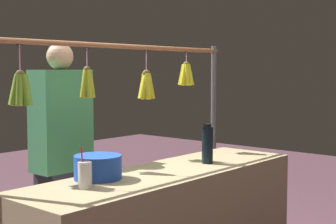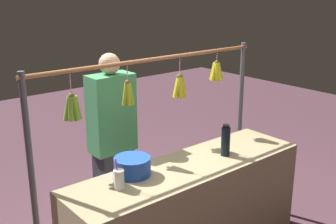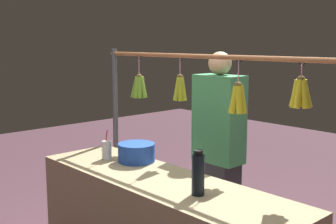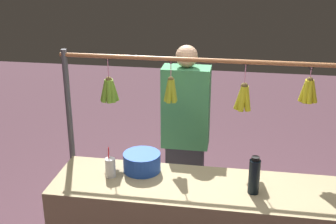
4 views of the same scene
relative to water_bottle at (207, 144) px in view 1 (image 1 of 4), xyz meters
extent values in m
cylinder|color=#4C4C51|center=(-0.71, -0.46, -0.15)|extent=(0.04, 0.04, 1.65)
cylinder|color=#9E6038|center=(0.36, -0.46, 0.64)|extent=(2.19, 0.03, 0.03)
torus|color=black|center=(-0.35, -0.46, 0.62)|extent=(0.04, 0.01, 0.04)
cylinder|color=pink|center=(-0.35, -0.46, 0.57)|extent=(0.01, 0.01, 0.09)
sphere|color=brown|center=(-0.35, -0.46, 0.53)|extent=(0.05, 0.05, 0.05)
cylinder|color=gold|center=(-0.32, -0.46, 0.45)|extent=(0.07, 0.04, 0.16)
cylinder|color=gold|center=(-0.33, -0.43, 0.45)|extent=(0.05, 0.05, 0.16)
cylinder|color=gold|center=(-0.35, -0.43, 0.45)|extent=(0.04, 0.07, 0.16)
cylinder|color=gold|center=(-0.38, -0.45, 0.45)|extent=(0.07, 0.05, 0.16)
cylinder|color=gold|center=(-0.37, -0.47, 0.45)|extent=(0.07, 0.06, 0.17)
cylinder|color=gold|center=(-0.35, -0.49, 0.45)|extent=(0.04, 0.06, 0.16)
cylinder|color=gold|center=(-0.33, -0.48, 0.45)|extent=(0.05, 0.06, 0.17)
torus|color=black|center=(0.09, -0.46, 0.62)|extent=(0.04, 0.01, 0.04)
cylinder|color=pink|center=(0.09, -0.46, 0.54)|extent=(0.01, 0.01, 0.16)
sphere|color=brown|center=(0.09, -0.46, 0.46)|extent=(0.05, 0.05, 0.05)
cylinder|color=gold|center=(0.12, -0.46, 0.37)|extent=(0.09, 0.04, 0.18)
cylinder|color=gold|center=(0.10, -0.43, 0.37)|extent=(0.05, 0.07, 0.18)
cylinder|color=gold|center=(0.07, -0.44, 0.37)|extent=(0.07, 0.06, 0.19)
cylinder|color=gold|center=(0.07, -0.47, 0.37)|extent=(0.06, 0.06, 0.18)
cylinder|color=gold|center=(0.10, -0.48, 0.37)|extent=(0.05, 0.07, 0.18)
torus|color=black|center=(0.62, -0.46, 0.62)|extent=(0.04, 0.01, 0.04)
cylinder|color=pink|center=(0.62, -0.46, 0.55)|extent=(0.01, 0.01, 0.13)
sphere|color=brown|center=(0.62, -0.46, 0.49)|extent=(0.04, 0.04, 0.04)
cylinder|color=#A6B526|center=(0.64, -0.46, 0.40)|extent=(0.07, 0.04, 0.18)
cylinder|color=#A6B526|center=(0.63, -0.44, 0.40)|extent=(0.05, 0.06, 0.18)
cylinder|color=#A6B526|center=(0.60, -0.44, 0.40)|extent=(0.05, 0.05, 0.18)
cylinder|color=#A6B526|center=(0.60, -0.47, 0.40)|extent=(0.06, 0.05, 0.18)
cylinder|color=#A6B526|center=(0.63, -0.48, 0.40)|extent=(0.04, 0.06, 0.18)
torus|color=black|center=(1.09, -0.46, 0.62)|extent=(0.04, 0.01, 0.04)
cylinder|color=pink|center=(1.09, -0.46, 0.54)|extent=(0.01, 0.01, 0.16)
sphere|color=brown|center=(1.09, -0.46, 0.46)|extent=(0.05, 0.05, 0.05)
cylinder|color=#71A32C|center=(1.12, -0.46, 0.38)|extent=(0.08, 0.04, 0.17)
cylinder|color=#71A32C|center=(1.11, -0.43, 0.38)|extent=(0.07, 0.07, 0.18)
cylinder|color=#71A32C|center=(1.08, -0.42, 0.38)|extent=(0.04, 0.06, 0.17)
cylinder|color=#71A32C|center=(1.06, -0.44, 0.38)|extent=(0.06, 0.05, 0.17)
cylinder|color=#71A32C|center=(1.06, -0.47, 0.38)|extent=(0.08, 0.05, 0.18)
cylinder|color=#71A32C|center=(1.08, -0.49, 0.38)|extent=(0.04, 0.06, 0.17)
cylinder|color=#71A32C|center=(1.11, -0.49, 0.38)|extent=(0.06, 0.07, 0.18)
cylinder|color=black|center=(0.00, 0.00, -0.01)|extent=(0.07, 0.07, 0.24)
cylinder|color=black|center=(0.00, 0.00, 0.12)|extent=(0.05, 0.05, 0.02)
cylinder|color=blue|center=(0.79, -0.18, -0.06)|extent=(0.27, 0.27, 0.13)
cylinder|color=silver|center=(0.98, -0.06, -0.06)|extent=(0.07, 0.07, 0.14)
cylinder|color=red|center=(0.99, -0.06, -0.02)|extent=(0.01, 0.04, 0.22)
cube|color=#3F8C59|center=(0.55, -0.81, 0.15)|extent=(0.39, 0.21, 0.68)
sphere|color=tan|center=(0.55, -0.81, 0.57)|extent=(0.18, 0.18, 0.18)
camera|label=1|loc=(2.64, 1.93, 0.48)|focal=54.06mm
camera|label=2|loc=(2.37, 2.12, 1.19)|focal=44.83mm
camera|label=3|loc=(-1.63, 1.73, 0.73)|focal=46.69mm
camera|label=4|loc=(0.13, 2.59, 1.40)|focal=47.48mm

